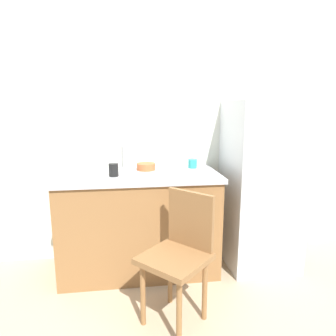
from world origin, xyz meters
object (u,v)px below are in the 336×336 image
object	(u,v)px
terracotta_bowl	(146,167)
chair	(180,251)
refrigerator	(260,185)
cup_black	(114,170)
cup_teal	(193,163)
dish_tray	(82,175)

from	to	relation	value
terracotta_bowl	chair	bearing A→B (deg)	-78.16
refrigerator	chair	bearing A→B (deg)	-142.22
cup_black	cup_teal	size ratio (longest dim) A/B	1.29
refrigerator	terracotta_bowl	size ratio (longest dim) A/B	8.95
terracotta_bowl	cup_teal	bearing A→B (deg)	4.15
chair	dish_tray	world-z (taller)	dish_tray
terracotta_bowl	cup_black	size ratio (longest dim) A/B	1.58
dish_tray	cup_teal	distance (m)	1.00
dish_tray	terracotta_bowl	bearing A→B (deg)	25.27
refrigerator	cup_teal	distance (m)	0.65
refrigerator	dish_tray	size ratio (longest dim) A/B	5.40
chair	cup_black	xyz separation A→B (m)	(-0.45, 0.60, 0.45)
dish_tray	chair	bearing A→B (deg)	-39.05
cup_teal	chair	bearing A→B (deg)	-107.42
dish_tray	terracotta_bowl	xyz separation A→B (m)	(0.53, 0.25, 0.01)
refrigerator	chair	xyz separation A→B (m)	(-0.86, -0.67, -0.26)
cup_teal	cup_black	bearing A→B (deg)	-160.97
refrigerator	cup_black	world-z (taller)	refrigerator
chair	terracotta_bowl	bearing A→B (deg)	147.59
terracotta_bowl	dish_tray	bearing A→B (deg)	-154.73
chair	cup_teal	distance (m)	0.99
cup_teal	refrigerator	bearing A→B (deg)	-16.55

